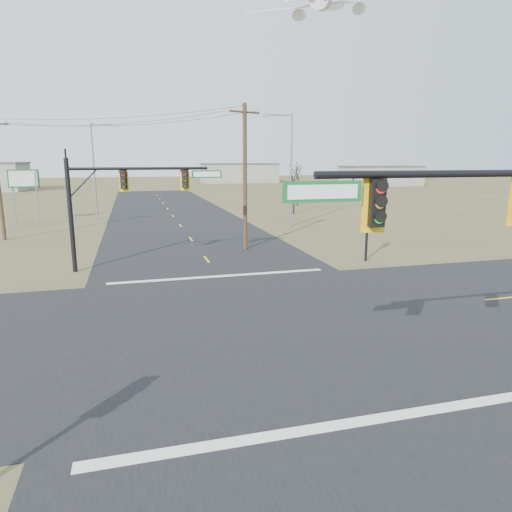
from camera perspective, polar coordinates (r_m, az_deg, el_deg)
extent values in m
plane|color=brown|center=(18.36, -0.14, -8.30)|extent=(320.00, 320.00, 0.00)
cube|color=black|center=(18.35, -0.14, -8.27)|extent=(160.00, 14.00, 0.02)
cube|color=black|center=(18.35, -0.14, -8.27)|extent=(14.00, 160.00, 0.02)
cube|color=silver|center=(11.98, 9.87, -20.15)|extent=(12.00, 0.40, 0.01)
cube|color=silver|center=(25.34, -4.56, -2.53)|extent=(12.00, 0.40, 0.01)
cylinder|color=black|center=(12.42, 28.32, 9.09)|extent=(9.49, 0.17, 0.17)
cube|color=#0D5C26|center=(9.89, 8.35, 7.96)|extent=(1.80, 0.05, 0.45)
cylinder|color=black|center=(27.87, -22.16, 4.64)|extent=(0.26, 0.26, 6.45)
cylinder|color=black|center=(27.49, -14.34, 10.55)|extent=(7.83, 0.17, 0.17)
cube|color=#0D5C26|center=(27.85, -6.17, 10.14)|extent=(1.80, 0.05, 0.45)
cylinder|color=black|center=(29.73, 13.70, 3.05)|extent=(0.16, 0.16, 3.84)
cylinder|color=#4C3520|center=(32.42, -1.39, 9.68)|extent=(0.29, 0.29, 10.12)
cube|color=#4C3520|center=(32.54, -1.43, 17.54)|extent=(2.33, 1.06, 0.12)
cylinder|color=gray|center=(52.08, -28.04, 6.55)|extent=(0.14, 0.14, 5.38)
cylinder|color=gray|center=(51.65, -25.70, 6.74)|extent=(0.14, 0.14, 5.38)
cube|color=#0D5C26|center=(51.76, -27.06, 8.62)|extent=(2.81, 0.73, 1.79)
cylinder|color=gray|center=(44.01, 4.40, 10.53)|extent=(0.21, 0.21, 10.54)
cylinder|color=gray|center=(43.77, 2.88, 17.19)|extent=(2.53, 0.13, 0.13)
cube|color=gray|center=(43.39, 1.22, 17.11)|extent=(0.63, 0.40, 0.19)
cylinder|color=gray|center=(52.61, -19.58, 9.91)|extent=(0.20, 0.20, 10.15)
cylinder|color=gray|center=(52.65, -18.60, 15.29)|extent=(2.44, 0.12, 0.12)
cube|color=gray|center=(52.60, -17.22, 15.27)|extent=(0.60, 0.38, 0.18)
cylinder|color=black|center=(54.68, 4.74, 7.44)|extent=(0.21, 0.21, 4.12)
cylinder|color=black|center=(63.82, 5.23, 8.02)|extent=(0.18, 0.18, 4.00)
cube|color=#A09C8E|center=(130.07, -2.16, 10.29)|extent=(20.00, 12.00, 5.00)
cube|color=#A09C8E|center=(117.82, 15.31, 9.58)|extent=(18.00, 10.00, 4.50)
cylinder|color=white|center=(101.94, 9.11, 29.02)|extent=(7.13, 8.03, 13.90)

